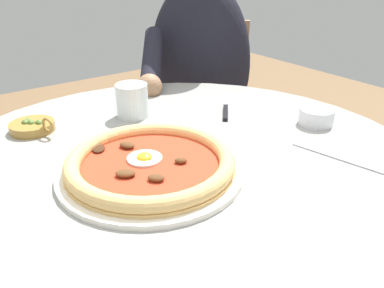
{
  "coord_description": "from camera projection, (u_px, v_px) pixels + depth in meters",
  "views": [
    {
      "loc": [
        0.55,
        -0.37,
        1.1
      ],
      "look_at": [
        -0.01,
        0.04,
        0.76
      ],
      "focal_mm": 37.02,
      "sensor_mm": 36.0,
      "label": 1
    }
  ],
  "objects": [
    {
      "name": "fork_utensil",
      "position": [
        337.0,
        157.0,
        0.75
      ],
      "size": [
        0.18,
        0.05,
        0.0
      ],
      "color": "#BCBCC1",
      "rests_on": "dining_table"
    },
    {
      "name": "steak_knife",
      "position": [
        226.0,
        109.0,
        0.97
      ],
      "size": [
        0.16,
        0.14,
        0.01
      ],
      "color": "silver",
      "rests_on": "dining_table"
    },
    {
      "name": "cafe_chair_diner",
      "position": [
        201.0,
        110.0,
        1.58
      ],
      "size": [
        0.55,
        0.55,
        0.86
      ],
      "color": "#957050",
      "rests_on": "ground"
    },
    {
      "name": "pizza_on_plate",
      "position": [
        150.0,
        164.0,
        0.69
      ],
      "size": [
        0.33,
        0.33,
        0.04
      ],
      "color": "white",
      "rests_on": "dining_table"
    },
    {
      "name": "dining_table",
      "position": [
        180.0,
        221.0,
        0.81
      ],
      "size": [
        0.97,
        0.97,
        0.74
      ],
      "color": "#999993",
      "rests_on": "ground"
    },
    {
      "name": "diner_person",
      "position": [
        199.0,
        120.0,
        1.45
      ],
      "size": [
        0.43,
        0.55,
        1.22
      ],
      "color": "#282833",
      "rests_on": "ground"
    },
    {
      "name": "olive_pan",
      "position": [
        33.0,
        126.0,
        0.86
      ],
      "size": [
        0.12,
        0.1,
        0.04
      ],
      "color": "olive",
      "rests_on": "dining_table"
    },
    {
      "name": "ramekin_capers",
      "position": [
        316.0,
        116.0,
        0.89
      ],
      "size": [
        0.08,
        0.08,
        0.04
      ],
      "color": "white",
      "rests_on": "dining_table"
    },
    {
      "name": "water_glass",
      "position": [
        132.0,
        103.0,
        0.93
      ],
      "size": [
        0.08,
        0.08,
        0.08
      ],
      "color": "silver",
      "rests_on": "dining_table"
    }
  ]
}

